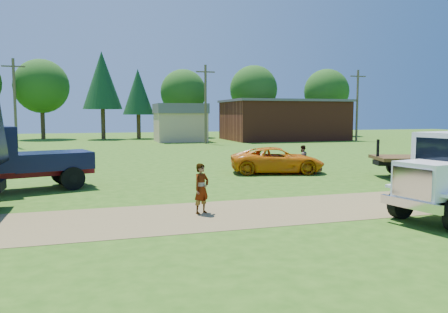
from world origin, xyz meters
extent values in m
plane|color=#2B5612|center=(0.00, 0.00, 0.00)|extent=(140.00, 140.00, 0.00)
cube|color=olive|center=(0.00, 0.00, 0.01)|extent=(120.00, 4.20, 0.01)
cylinder|color=black|center=(3.02, -2.21, 0.49)|extent=(1.03, 0.52, 0.99)
cylinder|color=black|center=(3.02, -2.21, 0.49)|extent=(0.41, 0.40, 0.34)
cube|color=white|center=(3.28, -3.14, 1.39)|extent=(1.90, 1.84, 1.07)
cube|color=silver|center=(2.49, -3.31, 1.34)|extent=(0.36, 1.33, 0.90)
cube|color=silver|center=(2.44, -3.32, 0.72)|extent=(0.58, 2.04, 0.27)
cube|color=black|center=(3.77, -3.02, 2.24)|extent=(0.43, 1.76, 0.76)
cube|color=black|center=(4.44, -1.77, 2.24)|extent=(1.32, 0.33, 0.67)
cube|color=white|center=(3.02, -2.21, 1.07)|extent=(1.14, 0.63, 0.09)
cube|color=maroon|center=(-9.74, 6.82, 0.76)|extent=(6.64, 2.73, 0.28)
cylinder|color=black|center=(-7.37, 6.46, 0.52)|extent=(1.09, 0.60, 1.04)
cylinder|color=black|center=(-7.37, 6.46, 0.52)|extent=(0.45, 0.44, 0.36)
cylinder|color=black|center=(-7.92, 8.37, 0.52)|extent=(1.09, 0.60, 1.04)
cylinder|color=black|center=(-7.92, 8.37, 0.52)|extent=(0.45, 0.44, 0.36)
cube|color=black|center=(-8.28, 7.23, 1.28)|extent=(3.79, 3.00, 0.76)
imported|color=orange|center=(3.63, 9.11, 0.74)|extent=(5.74, 3.63, 1.48)
cylinder|color=black|center=(9.06, 4.51, 0.50)|extent=(1.04, 0.57, 0.99)
cylinder|color=black|center=(9.65, 6.51, 0.50)|extent=(1.04, 0.57, 0.99)
cube|color=black|center=(8.02, 5.90, 1.54)|extent=(0.15, 0.15, 0.99)
imported|color=#999999|center=(-2.99, 0.28, 0.86)|extent=(0.75, 0.67, 1.71)
imported|color=#999999|center=(5.45, 9.55, 0.76)|extent=(0.86, 0.75, 1.53)
cube|color=maroon|center=(18.00, 40.00, 2.50)|extent=(15.00, 10.00, 5.00)
cube|color=#525257|center=(18.00, 40.00, 5.15)|extent=(15.40, 10.40, 0.30)
cube|color=tan|center=(4.00, 40.00, 1.80)|extent=(6.00, 5.00, 3.60)
cube|color=#525257|center=(4.00, 40.00, 4.10)|extent=(6.20, 5.40, 1.20)
cylinder|color=#483928|center=(-14.00, 35.00, 4.50)|extent=(0.28, 0.28, 9.00)
cube|color=#483928|center=(-14.00, 35.00, 8.20)|extent=(2.20, 0.14, 0.14)
cylinder|color=#483928|center=(6.00, 35.00, 4.50)|extent=(0.28, 0.28, 9.00)
cube|color=#483928|center=(6.00, 35.00, 8.20)|extent=(2.20, 0.14, 0.14)
cylinder|color=#483928|center=(26.00, 35.00, 4.50)|extent=(0.28, 0.28, 9.00)
cube|color=#483928|center=(26.00, 35.00, 8.20)|extent=(2.20, 0.14, 0.14)
cylinder|color=#342315|center=(-13.04, 50.67, 1.94)|extent=(0.56, 0.56, 3.88)
sphere|color=#124010|center=(-13.04, 50.67, 7.20)|extent=(7.31, 7.31, 7.31)
cylinder|color=#342315|center=(-0.34, 48.03, 1.70)|extent=(0.56, 0.56, 3.39)
cone|color=black|center=(-0.34, 48.03, 6.50)|extent=(4.27, 4.27, 6.30)
cylinder|color=#342315|center=(6.43, 49.96, 1.78)|extent=(0.56, 0.56, 3.57)
sphere|color=#124010|center=(6.43, 49.96, 6.63)|extent=(6.73, 6.73, 6.73)
cylinder|color=#342315|center=(17.78, 50.80, 1.97)|extent=(0.56, 0.56, 3.93)
sphere|color=#124010|center=(17.78, 50.80, 7.30)|extent=(7.41, 7.41, 7.41)
cylinder|color=#342315|center=(29.35, 48.64, 1.89)|extent=(0.56, 0.56, 3.78)
sphere|color=#124010|center=(29.35, 48.64, 7.02)|extent=(7.12, 7.12, 7.12)
cylinder|color=#342315|center=(-5.12, 47.79, 2.08)|extent=(0.56, 0.56, 4.16)
cone|color=black|center=(-5.12, 47.79, 7.96)|extent=(5.23, 5.23, 7.73)
camera|label=1|loc=(-6.44, -13.86, 3.34)|focal=35.00mm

